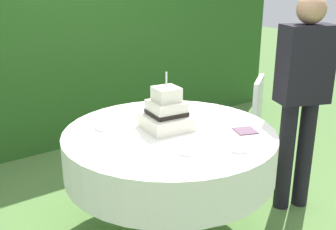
{
  "coord_description": "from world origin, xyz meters",
  "views": [
    {
      "loc": [
        -1.42,
        -1.94,
        1.71
      ],
      "look_at": [
        0.01,
        0.03,
        0.87
      ],
      "focal_mm": 43.2,
      "sensor_mm": 36.0,
      "label": 1
    }
  ],
  "objects": [
    {
      "name": "foliage_hedge",
      "position": [
        0.0,
        2.12,
        1.17
      ],
      "size": [
        5.87,
        0.52,
        2.34
      ],
      "primitive_type": "cube",
      "color": "#28561E",
      "rests_on": "ground_plane"
    },
    {
      "name": "serving_plate_right",
      "position": [
        -0.12,
        -0.33,
        0.78
      ],
      "size": [
        0.11,
        0.11,
        0.01
      ],
      "primitive_type": "cylinder",
      "color": "white",
      "rests_on": "cake_table"
    },
    {
      "name": "napkin_stack",
      "position": [
        0.39,
        -0.29,
        0.78
      ],
      "size": [
        0.17,
        0.17,
        0.01
      ],
      "primitive_type": "cube",
      "rotation": [
        0.0,
        0.0,
        -0.38
      ],
      "color": "#6B4C60",
      "rests_on": "cake_table"
    },
    {
      "name": "cake_table",
      "position": [
        0.0,
        0.0,
        0.63
      ],
      "size": [
        1.36,
        1.36,
        0.77
      ],
      "color": "#4C4C51",
      "rests_on": "ground_plane"
    },
    {
      "name": "serving_plate_near",
      "position": [
        0.42,
        0.37,
        0.78
      ],
      "size": [
        0.13,
        0.13,
        0.01
      ],
      "primitive_type": "cylinder",
      "color": "white",
      "rests_on": "cake_table"
    },
    {
      "name": "standing_person",
      "position": [
        1.0,
        -0.25,
        0.93
      ],
      "size": [
        0.41,
        0.32,
        1.6
      ],
      "color": "black",
      "rests_on": "ground_plane"
    },
    {
      "name": "serving_plate_far",
      "position": [
        -0.3,
        0.28,
        0.78
      ],
      "size": [
        0.15,
        0.15,
        0.01
      ],
      "primitive_type": "cylinder",
      "color": "white",
      "rests_on": "cake_table"
    },
    {
      "name": "serving_plate_left",
      "position": [
        0.15,
        -0.47,
        0.78
      ],
      "size": [
        0.13,
        0.13,
        0.01
      ],
      "primitive_type": "cylinder",
      "color": "white",
      "rests_on": "cake_table"
    },
    {
      "name": "garden_chair",
      "position": [
        1.1,
        0.38,
        0.54
      ],
      "size": [
        0.56,
        0.56,
        0.89
      ],
      "color": "white",
      "rests_on": "ground_plane"
    },
    {
      "name": "wedding_cake",
      "position": [
        0.02,
        0.06,
        0.88
      ],
      "size": [
        0.32,
        0.32,
        0.37
      ],
      "color": "silver",
      "rests_on": "cake_table"
    }
  ]
}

